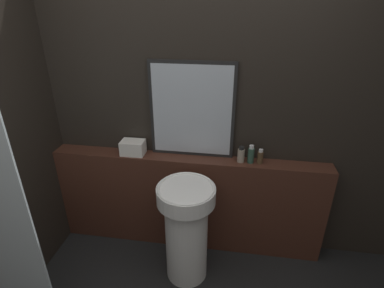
{
  "coord_description": "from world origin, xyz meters",
  "views": [
    {
      "loc": [
        0.36,
        -0.84,
        2.04
      ],
      "look_at": [
        0.05,
        1.19,
        1.05
      ],
      "focal_mm": 28.0,
      "sensor_mm": 36.0,
      "label": 1
    }
  ],
  "objects_px": {
    "mirror": "(192,111)",
    "conditioner_bottle": "(251,155)",
    "shampoo_bottle": "(241,155)",
    "towel_stack": "(133,147)",
    "lotion_bottle": "(260,157)",
    "pedestal_sink": "(186,228)"
  },
  "relations": [
    {
      "from": "mirror",
      "to": "lotion_bottle",
      "type": "xyz_separation_m",
      "value": [
        0.55,
        -0.07,
        -0.33
      ]
    },
    {
      "from": "mirror",
      "to": "conditioner_bottle",
      "type": "xyz_separation_m",
      "value": [
        0.48,
        -0.07,
        -0.31
      ]
    },
    {
      "from": "conditioner_bottle",
      "to": "towel_stack",
      "type": "bearing_deg",
      "value": 180.0
    },
    {
      "from": "shampoo_bottle",
      "to": "lotion_bottle",
      "type": "xyz_separation_m",
      "value": [
        0.15,
        0.0,
        -0.01
      ]
    },
    {
      "from": "pedestal_sink",
      "to": "shampoo_bottle",
      "type": "bearing_deg",
      "value": 43.99
    },
    {
      "from": "pedestal_sink",
      "to": "conditioner_bottle",
      "type": "distance_m",
      "value": 0.76
    },
    {
      "from": "lotion_bottle",
      "to": "mirror",
      "type": "bearing_deg",
      "value": 173.25
    },
    {
      "from": "towel_stack",
      "to": "conditioner_bottle",
      "type": "distance_m",
      "value": 0.96
    },
    {
      "from": "conditioner_bottle",
      "to": "lotion_bottle",
      "type": "xyz_separation_m",
      "value": [
        0.07,
        0.0,
        -0.01
      ]
    },
    {
      "from": "lotion_bottle",
      "to": "pedestal_sink",
      "type": "bearing_deg",
      "value": -145.31
    },
    {
      "from": "mirror",
      "to": "towel_stack",
      "type": "relative_size",
      "value": 4.0
    },
    {
      "from": "conditioner_bottle",
      "to": "lotion_bottle",
      "type": "relative_size",
      "value": 1.25
    },
    {
      "from": "shampoo_bottle",
      "to": "lotion_bottle",
      "type": "height_order",
      "value": "shampoo_bottle"
    },
    {
      "from": "pedestal_sink",
      "to": "conditioner_bottle",
      "type": "height_order",
      "value": "conditioner_bottle"
    },
    {
      "from": "shampoo_bottle",
      "to": "conditioner_bottle",
      "type": "xyz_separation_m",
      "value": [
        0.08,
        0.0,
        0.01
      ]
    },
    {
      "from": "mirror",
      "to": "towel_stack",
      "type": "height_order",
      "value": "mirror"
    },
    {
      "from": "mirror",
      "to": "conditioner_bottle",
      "type": "relative_size",
      "value": 5.11
    },
    {
      "from": "mirror",
      "to": "lotion_bottle",
      "type": "distance_m",
      "value": 0.64
    },
    {
      "from": "towel_stack",
      "to": "shampoo_bottle",
      "type": "height_order",
      "value": "shampoo_bottle"
    },
    {
      "from": "shampoo_bottle",
      "to": "conditioner_bottle",
      "type": "bearing_deg",
      "value": 0.0
    },
    {
      "from": "mirror",
      "to": "shampoo_bottle",
      "type": "height_order",
      "value": "mirror"
    },
    {
      "from": "mirror",
      "to": "shampoo_bottle",
      "type": "relative_size",
      "value": 5.75
    }
  ]
}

